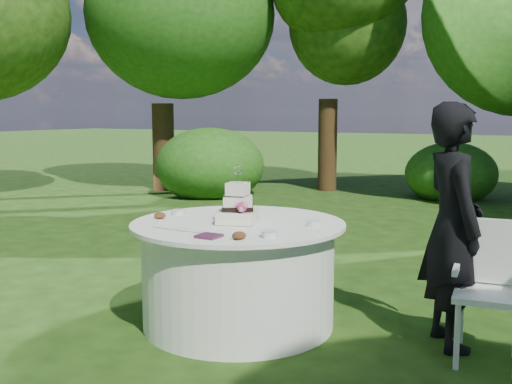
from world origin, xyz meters
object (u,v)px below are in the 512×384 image
guest (452,226)px  chair (490,280)px  napkins (209,236)px  cake (238,208)px  table (238,273)px

guest → chair: (0.27, -0.13, -0.30)m
napkins → cake: 0.53m
napkins → guest: (1.33, 0.90, 0.04)m
chair → napkins: bearing=-154.0°
guest → cake: guest is taller
napkins → table: napkins is taller
cake → chair: (1.69, 0.26, -0.37)m
napkins → chair: 1.80m
napkins → guest: guest is taller
guest → cake: bearing=72.7°
table → cake: cake is taller
table → chair: (1.71, 0.22, 0.13)m
table → cake: 0.50m
napkins → guest: 1.61m
table → chair: 1.73m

